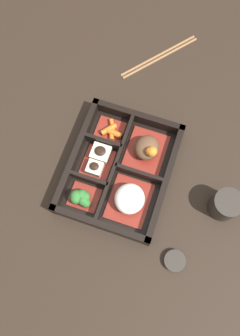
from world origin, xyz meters
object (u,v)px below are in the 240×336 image
object	(u,v)px
bowl_rice	(129,199)
chopsticks	(159,56)
tea_cup	(226,205)
sauce_dish	(175,261)

from	to	relation	value
bowl_rice	chopsticks	size ratio (longest dim) A/B	0.56
bowl_rice	chopsticks	xyz separation A→B (m)	(-0.40, -0.05, -0.03)
tea_cup	chopsticks	xyz separation A→B (m)	(-0.35, -0.25, -0.03)
tea_cup	sauce_dish	world-z (taller)	tea_cup
bowl_rice	chopsticks	world-z (taller)	bowl_rice
bowl_rice	sauce_dish	size ratio (longest dim) A/B	2.28
bowl_rice	tea_cup	distance (m)	0.21
tea_cup	chopsticks	world-z (taller)	tea_cup
chopsticks	sauce_dish	xyz separation A→B (m)	(0.50, 0.18, 0.00)
chopsticks	sauce_dish	bearing A→B (deg)	20.23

